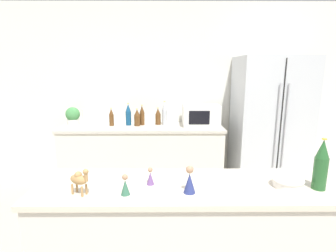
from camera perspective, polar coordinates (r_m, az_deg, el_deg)
name	(u,v)px	position (r m, az deg, el deg)	size (l,w,h in m)	color
wall_back	(166,97)	(3.79, -0.44, 6.38)	(8.00, 0.06, 2.55)	silver
back_counter	(143,158)	(3.66, -5.55, -6.99)	(2.15, 0.63, 0.92)	silver
refrigerator	(269,127)	(3.72, 21.05, -0.23)	(0.90, 0.72, 1.82)	silver
bar_counter	(193,249)	(1.96, 5.41, -25.13)	(2.02, 0.54, 0.94)	beige
potted_plant	(73,116)	(3.75, -20.05, 2.04)	(0.19, 0.19, 0.25)	silver
paper_towel_roll	(86,117)	(3.66, -17.33, 1.80)	(0.11, 0.11, 0.23)	white
microwave	(201,115)	(3.54, 7.10, 2.34)	(0.48, 0.37, 0.28)	white
back_bottle_0	(164,113)	(3.58, -0.82, 2.76)	(0.07, 0.07, 0.32)	#B2B7BC
back_bottle_1	(111,117)	(3.59, -12.27, 1.88)	(0.06, 0.06, 0.24)	brown
back_bottle_2	(158,117)	(3.59, -2.24, 2.07)	(0.07, 0.07, 0.23)	brown
back_bottle_3	(128,115)	(3.58, -8.68, 2.44)	(0.08, 0.08, 0.30)	navy
back_bottle_4	(142,115)	(3.58, -5.72, 2.32)	(0.07, 0.07, 0.27)	brown
back_bottle_5	(137,118)	(3.53, -6.79, 1.81)	(0.08, 0.08, 0.23)	brown
wine_bottle	(321,165)	(1.84, 30.27, -7.36)	(0.08, 0.08, 0.32)	#235628
fruit_bowl	(287,182)	(1.82, 24.51, -11.02)	(0.19, 0.19, 0.06)	white
camel_figurine	(79,179)	(1.63, -18.85, -10.85)	(0.13, 0.10, 0.17)	#A87F4C
wise_man_figurine_blue	(125,186)	(1.58, -9.42, -12.75)	(0.05, 0.05, 0.13)	#33664C
wise_man_figurine_crimson	(150,177)	(1.69, -3.99, -11.05)	(0.05, 0.05, 0.11)	#6B4784
wise_man_figurine_purple	(189,181)	(1.58, 4.59, -11.91)	(0.07, 0.07, 0.17)	navy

